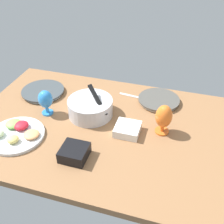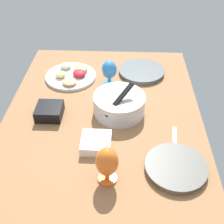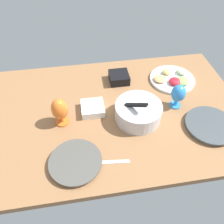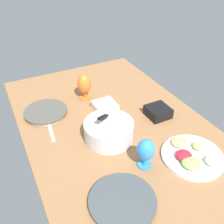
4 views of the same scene
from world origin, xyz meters
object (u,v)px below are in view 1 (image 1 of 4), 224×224
Objects in this scene: hurricane_glass_blue at (46,100)px; hurricane_glass_orange at (164,117)px; fruit_platter at (16,133)px; square_bowl_black at (74,152)px; dinner_plate_left at (43,91)px; mixing_bowl at (90,107)px; square_bowl_white at (128,129)px; dinner_plate_right at (159,100)px.

hurricane_glass_orange reaches higher than hurricane_glass_blue.
square_bowl_black is (37.55, -5.71, 1.62)cm from fruit_platter.
square_bowl_black is (44.56, -49.62, 2.08)cm from dinner_plate_left.
square_bowl_black is (4.74, -36.25, -2.25)cm from mixing_bowl.
hurricane_glass_blue reaches higher than square_bowl_white.
dinner_plate_left is 78.76cm from dinner_plate_right.
fruit_platter is at bearing -160.87° from hurricane_glass_orange.
hurricane_glass_blue is (-64.05, -31.85, 8.38)cm from dinner_plate_right.
fruit_platter reaches higher than square_bowl_white.
fruit_platter is 1.75× the size of hurricane_glass_orange.
square_bowl_white is (25.81, -10.01, -3.05)cm from mixing_bowl.
mixing_bowl reaches higher than hurricane_glass_blue.
fruit_platter reaches higher than dinner_plate_right.
dinner_plate_left is at bearing 124.76° from hurricane_glass_blue.
dinner_plate_right is 0.99× the size of mixing_bowl.
hurricane_glass_orange is 1.30× the size of square_bowl_white.
square_bowl_white is at bearing -21.21° from mixing_bowl.
dinner_plate_left is 1.61× the size of hurricane_glass_orange.
dinner_plate_left is at bearing 160.39° from square_bowl_white.
mixing_bowl reaches higher than fruit_platter.
fruit_platter is at bearing 171.35° from square_bowl_black.
dinner_plate_left is at bearing 99.07° from fruit_platter.
fruit_platter is at bearing -160.71° from square_bowl_white.
dinner_plate_left is 1.08× the size of dinner_plate_right.
dinner_plate_right is at bearing 102.31° from hurricane_glass_orange.
hurricane_glass_blue is at bearing -153.56° from dinner_plate_right.
fruit_platter is at bearing -141.74° from dinner_plate_right.
hurricane_glass_blue reaches higher than dinner_plate_left.
hurricane_glass_orange reaches higher than square_bowl_white.
hurricane_glass_blue is 52.45cm from square_bowl_white.
hurricane_glass_blue is at bearing 74.22° from fruit_platter.
dinner_plate_right is at bearing 38.26° from fruit_platter.
square_bowl_white is at bearing -19.61° from dinner_plate_left.
dinner_plate_left is 0.92× the size of fruit_platter.
square_bowl_black is 33.66cm from square_bowl_white.
dinner_plate_right is at bearing 61.61° from square_bowl_black.
square_bowl_black is (30.76, -29.74, -6.42)cm from hurricane_glass_blue.
hurricane_glass_orange reaches higher than mixing_bowl.
dinner_plate_left is at bearing 131.92° from square_bowl_black.
dinner_plate_left is at bearing -171.26° from dinner_plate_right.
fruit_platter is (7.01, -43.91, 0.46)cm from dinner_plate_left.
hurricane_glass_blue is 70.46cm from hurricane_glass_orange.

